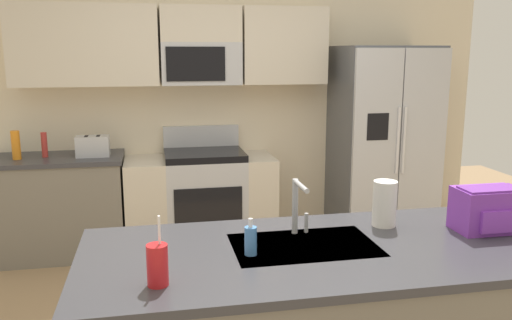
{
  "coord_description": "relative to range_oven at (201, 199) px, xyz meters",
  "views": [
    {
      "loc": [
        -0.68,
        -2.98,
        1.8
      ],
      "look_at": [
        0.03,
        0.6,
        1.05
      ],
      "focal_mm": 37.2,
      "sensor_mm": 36.0,
      "label": 1
    }
  ],
  "objects": [
    {
      "name": "refrigerator",
      "position": [
        1.76,
        -0.07,
        0.48
      ],
      "size": [
        0.9,
        0.76,
        1.85
      ],
      "color": "#4C4F54",
      "rests_on": "ground"
    },
    {
      "name": "soap_dispenser",
      "position": [
        -0.01,
        -2.56,
        0.53
      ],
      "size": [
        0.06,
        0.06,
        0.17
      ],
      "color": "#4C8CD8",
      "rests_on": "island_counter"
    },
    {
      "name": "bottle_orange",
      "position": [
        -1.56,
        -0.06,
        0.58
      ],
      "size": [
        0.07,
        0.07,
        0.24
      ],
      "primitive_type": "cylinder",
      "color": "orange",
      "rests_on": "back_counter"
    },
    {
      "name": "sink_faucet",
      "position": [
        0.27,
        -2.35,
        0.62
      ],
      "size": [
        0.08,
        0.21,
        0.28
      ],
      "color": "#B7BABF",
      "rests_on": "island_counter"
    },
    {
      "name": "bottle_teal",
      "position": [
        -1.58,
        -0.0,
        0.57
      ],
      "size": [
        0.06,
        0.06,
        0.24
      ],
      "primitive_type": "cylinder",
      "color": "teal",
      "rests_on": "back_counter"
    },
    {
      "name": "pepper_mill",
      "position": [
        -1.34,
        -0.0,
        0.56
      ],
      "size": [
        0.05,
        0.05,
        0.22
      ],
      "primitive_type": "cylinder",
      "color": "#B2332D",
      "rests_on": "back_counter"
    },
    {
      "name": "paper_towel_roll",
      "position": [
        0.75,
        -2.3,
        0.58
      ],
      "size": [
        0.12,
        0.12,
        0.24
      ],
      "primitive_type": "cylinder",
      "color": "white",
      "rests_on": "island_counter"
    },
    {
      "name": "range_oven",
      "position": [
        0.0,
        0.0,
        0.0
      ],
      "size": [
        1.36,
        0.61,
        1.1
      ],
      "color": "#B7BABF",
      "rests_on": "ground"
    },
    {
      "name": "back_counter",
      "position": [
        -1.25,
        -0.0,
        0.01
      ],
      "size": [
        1.13,
        0.63,
        0.9
      ],
      "color": "slate",
      "rests_on": "ground"
    },
    {
      "name": "toaster",
      "position": [
        -0.93,
        -0.05,
        0.55
      ],
      "size": [
        0.28,
        0.16,
        0.18
      ],
      "color": "#B7BABF",
      "rests_on": "back_counter"
    },
    {
      "name": "drink_cup_red",
      "position": [
        -0.42,
        -2.81,
        0.54
      ],
      "size": [
        0.08,
        0.08,
        0.29
      ],
      "color": "red",
      "rests_on": "island_counter"
    },
    {
      "name": "backpack",
      "position": [
        1.23,
        -2.48,
        0.57
      ],
      "size": [
        0.32,
        0.22,
        0.23
      ],
      "color": "purple",
      "rests_on": "island_counter"
    },
    {
      "name": "kitchen_wall_unit",
      "position": [
        0.11,
        0.28,
        1.03
      ],
      "size": [
        5.2,
        0.43,
        2.6
      ],
      "color": "beige",
      "rests_on": "ground"
    }
  ]
}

